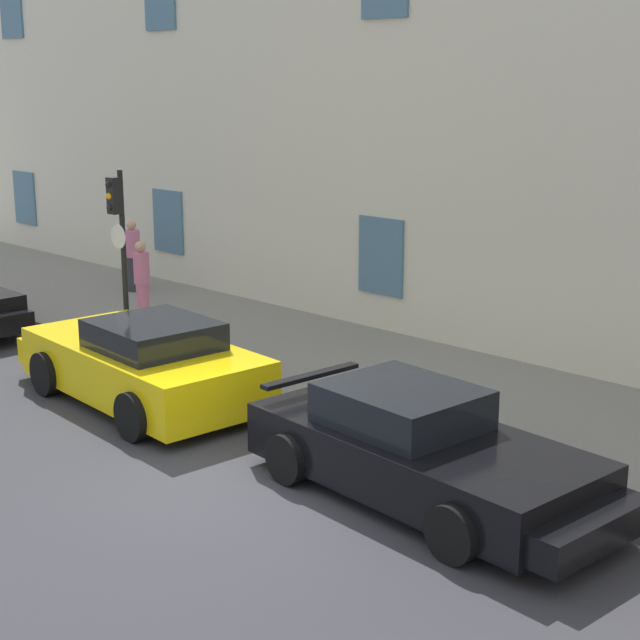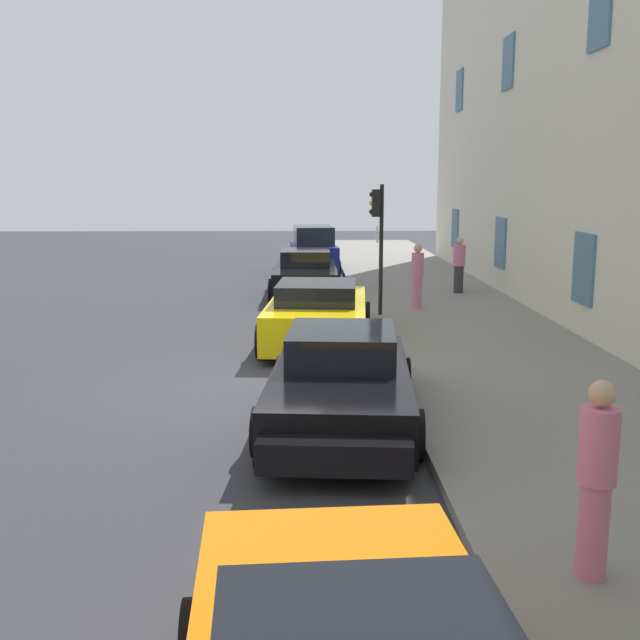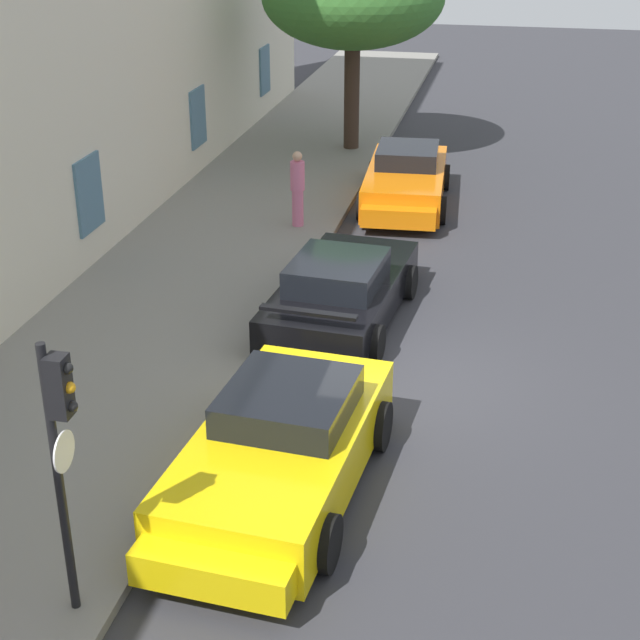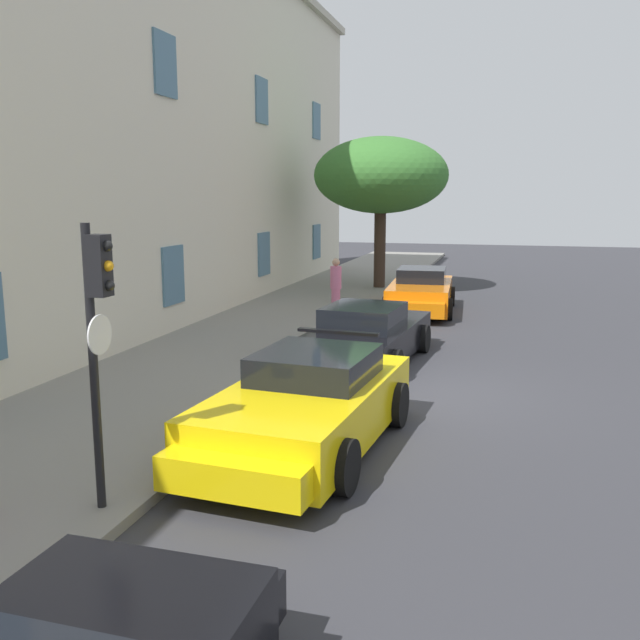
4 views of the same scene
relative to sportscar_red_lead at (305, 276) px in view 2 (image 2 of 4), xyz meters
The scene contains 10 objects.
ground_plane 10.15m from the sportscar_red_lead, ahead, with size 80.00×80.00×0.00m, color #333338.
sidewalk 10.74m from the sportscar_red_lead, 19.92° to the left, with size 60.00×4.44×0.14m, color gray.
sportscar_red_lead is the anchor object (origin of this frame).
sportscar_yellow_flank 6.54m from the sportscar_red_lead, ahead, with size 4.89×2.50×1.37m.
sportscar_white_middle 12.19m from the sportscar_red_lead, ahead, with size 4.95×2.40×1.32m.
hatchback_parked 5.86m from the sportscar_red_lead, behind, with size 3.63×1.94×1.76m.
traffic_light 4.63m from the sportscar_red_lead, 24.23° to the left, with size 0.44×0.36×3.20m.
pedestrian_admiring 4.17m from the sportscar_red_lead, 44.56° to the left, with size 0.41×0.41×1.67m.
pedestrian_strolling 4.58m from the sportscar_red_lead, 86.31° to the left, with size 0.41×0.41×1.66m.
pedestrian_bystander 16.72m from the sportscar_red_lead, ahead, with size 0.41×0.41×1.71m.
Camera 2 is at (12.25, 0.92, 3.43)m, focal length 42.18 mm.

